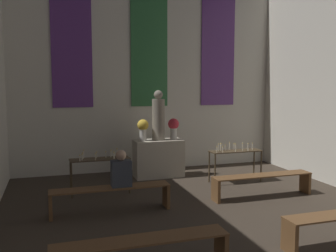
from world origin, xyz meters
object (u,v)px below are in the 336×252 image
(statue, at_px, (158,117))
(person_seated, at_px, (121,171))
(altar, at_px, (158,158))
(candle_rack_right, at_px, (235,155))
(flower_vase_right, at_px, (173,127))
(candle_rack_left, at_px, (100,163))
(pew_back_left, at_px, (111,194))
(flower_vase_left, at_px, (143,128))
(pew_back_right, at_px, (262,180))
(pew_second_left, at_px, (142,249))

(statue, bearing_deg, person_seated, -120.67)
(altar, distance_m, candle_rack_right, 1.93)
(statue, xyz_separation_m, flower_vase_right, (0.40, 0.00, -0.25))
(altar, relative_size, candle_rack_left, 0.97)
(flower_vase_right, distance_m, pew_back_left, 3.18)
(statue, relative_size, pew_back_left, 0.57)
(flower_vase_left, relative_size, pew_back_right, 0.25)
(statue, relative_size, candle_rack_left, 0.99)
(altar, bearing_deg, pew_second_left, -108.38)
(flower_vase_left, height_order, candle_rack_left, flower_vase_left)
(statue, distance_m, person_seated, 2.80)
(flower_vase_right, bearing_deg, pew_back_left, -130.30)
(pew_back_right, height_order, person_seated, person_seated)
(candle_rack_left, relative_size, pew_second_left, 0.58)
(candle_rack_right, bearing_deg, pew_back_right, -91.08)
(flower_vase_left, bearing_deg, candle_rack_right, -28.17)
(altar, relative_size, statue, 0.98)
(flower_vase_right, distance_m, candle_rack_right, 1.72)
(altar, xyz_separation_m, person_seated, (-1.38, -2.32, 0.29))
(candle_rack_right, relative_size, pew_back_right, 0.58)
(flower_vase_left, bearing_deg, candle_rack_left, -138.45)
(altar, relative_size, candle_rack_right, 0.97)
(statue, bearing_deg, altar, 0.00)
(altar, bearing_deg, candle_rack_left, -146.33)
(flower_vase_left, xyz_separation_m, person_seated, (-0.98, -2.32, -0.50))
(statue, height_order, candle_rack_right, statue)
(candle_rack_left, xyz_separation_m, pew_back_left, (0.03, -1.26, -0.31))
(flower_vase_left, xyz_separation_m, candle_rack_left, (-1.21, -1.07, -0.61))
(altar, height_order, pew_second_left, altar)
(altar, relative_size, flower_vase_right, 2.30)
(flower_vase_right, relative_size, pew_back_left, 0.25)
(pew_back_left, bearing_deg, candle_rack_left, 91.40)
(statue, xyz_separation_m, flower_vase_left, (-0.40, 0.00, -0.25))
(pew_back_left, height_order, pew_back_right, same)
(flower_vase_right, bearing_deg, pew_second_left, -112.60)
(flower_vase_right, height_order, candle_rack_left, flower_vase_right)
(flower_vase_right, relative_size, candle_rack_left, 0.42)
(flower_vase_right, distance_m, candle_rack_left, 2.35)
(altar, distance_m, person_seated, 2.72)
(altar, xyz_separation_m, flower_vase_right, (0.40, 0.00, 0.79))
(flower_vase_left, height_order, pew_back_right, flower_vase_left)
(candle_rack_right, xyz_separation_m, pew_back_left, (-3.17, -1.26, -0.31))
(pew_back_right, bearing_deg, pew_second_left, -142.54)
(candle_rack_left, bearing_deg, person_seated, -79.82)
(altar, height_order, pew_back_left, altar)
(candle_rack_left, distance_m, pew_back_right, 3.43)
(altar, distance_m, pew_second_left, 4.99)
(flower_vase_right, distance_m, pew_back_right, 2.76)
(flower_vase_right, xyz_separation_m, person_seated, (-1.78, -2.32, -0.50))
(altar, distance_m, candle_rack_left, 1.94)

